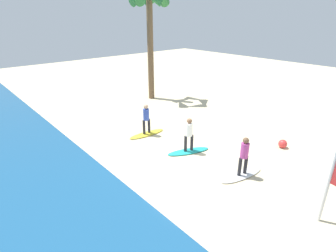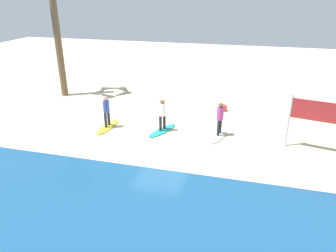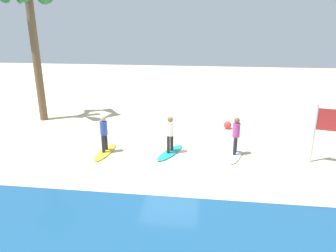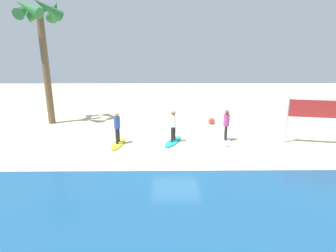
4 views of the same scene
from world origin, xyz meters
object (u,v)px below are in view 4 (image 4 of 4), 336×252
surfer_teal (173,124)px  beach_ball (212,121)px  surfboard_teal (173,141)px  surfboard_white (225,140)px  surfboard_yellow (118,143)px  palm_tree (41,25)px  surfer_white (226,123)px  surfer_yellow (117,125)px

surfer_teal → beach_ball: 4.78m
surfboard_teal → surfboard_white: bearing=115.5°
surfboard_yellow → palm_tree: bearing=-125.4°
surfboard_white → surfer_white: 0.99m
surfer_teal → palm_tree: bearing=-27.0°
surfboard_teal → surfer_yellow: 3.10m
palm_tree → surfer_yellow: bearing=139.8°
surfer_white → surfboard_teal: bearing=3.7°
surfboard_yellow → palm_tree: (5.26, -4.45, 6.32)m
surfer_yellow → palm_tree: palm_tree is taller
surfboard_white → beach_ball: 3.65m
surfer_white → surfboard_white: bearing=-153.4°
surfer_yellow → surfboard_white: bearing=-175.3°
surfboard_teal → surfer_teal: size_ratio=1.28×
surfboard_yellow → surfboard_white: bearing=99.5°
surfer_yellow → surfer_teal: bearing=-174.4°
palm_tree → surfer_teal: bearing=153.0°
surfer_white → palm_tree: (11.04, -3.98, 5.33)m
surfboard_white → beach_ball: size_ratio=5.01×
surfer_yellow → surfer_white: bearing=-175.3°
surfboard_white → palm_tree: (11.04, -3.98, 6.32)m
surfer_yellow → beach_ball: size_ratio=3.91×
surfer_yellow → surfboard_yellow: bearing=-90.0°
surfer_teal → palm_tree: palm_tree is taller
palm_tree → beach_ball: size_ratio=18.95×
surfboard_white → surfboard_yellow: size_ratio=1.00×
surfboard_yellow → surfer_white: bearing=99.5°
surfer_white → surfboard_yellow: (5.78, 0.47, -0.99)m
surfer_yellow → beach_ball: 7.04m
surfboard_white → surfer_white: (0.00, 0.00, 0.99)m
surfboard_teal → surfboard_yellow: same height
surfer_white → beach_ball: 3.74m
surfboard_teal → surfer_teal: bearing=111.8°
surfer_teal → surfer_white: bearing=-176.3°
surfboard_white → beach_ball: (0.13, -3.64, 0.16)m
beach_ball → surfboard_white: bearing=92.1°
palm_tree → surfboard_white: bearing=160.2°
surfboard_teal → surfer_yellow: (2.92, 0.29, 0.99)m
surfboard_white → surfer_yellow: surfer_yellow is taller
beach_ball → surfboard_yellow: bearing=36.1°
surfer_teal → surfboard_white: bearing=-176.3°
surfboard_teal → beach_ball: (-2.73, -3.83, 0.16)m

